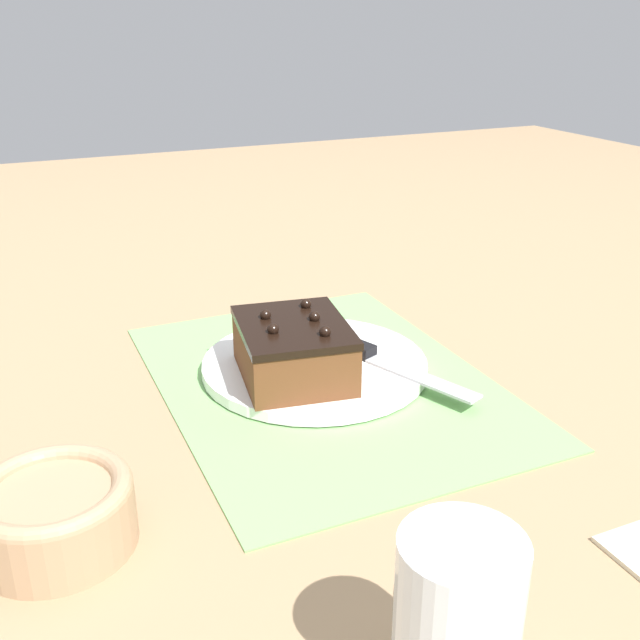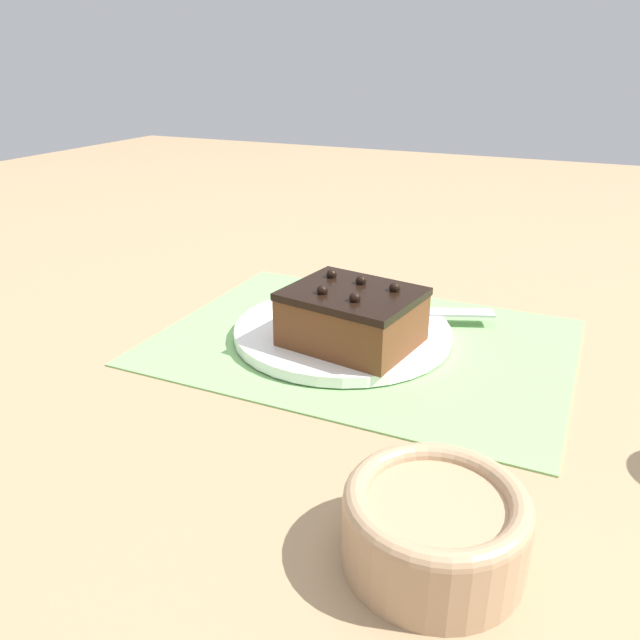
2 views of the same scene
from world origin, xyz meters
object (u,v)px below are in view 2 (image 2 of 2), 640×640
Objects in this scene: cake_plate at (343,330)px; serving_knife at (381,308)px; chocolate_cake at (350,316)px; small_bowl at (435,524)px.

cake_plate is 1.27× the size of serving_knife.
serving_knife is at bearing 88.43° from chocolate_cake.
cake_plate is 1.67× the size of chocolate_cake.
small_bowl reaches higher than cake_plate.
chocolate_cake is 0.10m from serving_knife.
small_bowl is at bearing -57.80° from cake_plate.
serving_knife reaches higher than cake_plate.
chocolate_cake reaches higher than small_bowl.
serving_knife is (0.03, 0.06, 0.01)m from cake_plate.
cake_plate is 2.10× the size of small_bowl.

